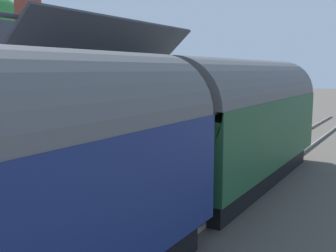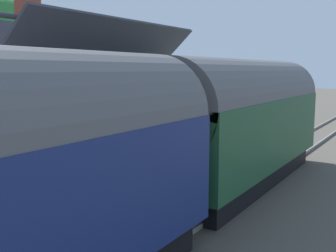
{
  "view_description": "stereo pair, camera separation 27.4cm",
  "coord_description": "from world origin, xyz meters",
  "px_view_note": "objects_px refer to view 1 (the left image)",
  "views": [
    {
      "loc": [
        -9.82,
        -5.87,
        3.97
      ],
      "look_at": [
        2.24,
        1.5,
        1.97
      ],
      "focal_mm": 42.76,
      "sensor_mm": 36.0,
      "label": 1
    },
    {
      "loc": [
        -9.68,
        -6.1,
        3.97
      ],
      "look_at": [
        2.24,
        1.5,
        1.97
      ],
      "focal_mm": 42.76,
      "sensor_mm": 36.0,
      "label": 2
    }
  ],
  "objects_px": {
    "bench_mid_platform": "(197,121)",
    "planter_bench_right": "(207,116)",
    "station_building": "(89,109)",
    "planter_corner_building": "(247,119)",
    "planter_by_door": "(171,128)",
    "train": "(25,185)",
    "planter_edge_near": "(183,119)",
    "planter_edge_far": "(187,112)",
    "planter_bench_left": "(154,123)",
    "bench_by_lamp": "(219,116)"
  },
  "relations": [
    {
      "from": "bench_by_lamp",
      "to": "planter_edge_near",
      "type": "xyz_separation_m",
      "value": [
        -0.67,
        1.86,
        -0.18
      ]
    },
    {
      "from": "planter_by_door",
      "to": "planter_edge_near",
      "type": "xyz_separation_m",
      "value": [
        3.43,
        1.26,
        0.0
      ]
    },
    {
      "from": "train",
      "to": "station_building",
      "type": "bearing_deg",
      "value": 36.1
    },
    {
      "from": "planter_by_door",
      "to": "planter_bench_right",
      "type": "xyz_separation_m",
      "value": [
        4.4,
        0.29,
        0.15
      ]
    },
    {
      "from": "planter_edge_far",
      "to": "planter_edge_near",
      "type": "distance_m",
      "value": 1.12
    },
    {
      "from": "bench_by_lamp",
      "to": "planter_bench_right",
      "type": "relative_size",
      "value": 1.58
    },
    {
      "from": "bench_mid_platform",
      "to": "planter_edge_far",
      "type": "height_order",
      "value": "planter_edge_far"
    },
    {
      "from": "planter_by_door",
      "to": "bench_mid_platform",
      "type": "bearing_deg",
      "value": -12.01
    },
    {
      "from": "train",
      "to": "bench_mid_platform",
      "type": "distance_m",
      "value": 14.37
    },
    {
      "from": "station_building",
      "to": "planter_bench_left",
      "type": "relative_size",
      "value": 9.98
    },
    {
      "from": "planter_edge_far",
      "to": "planter_corner_building",
      "type": "bearing_deg",
      "value": -75.87
    },
    {
      "from": "planter_by_door",
      "to": "planter_edge_far",
      "type": "relative_size",
      "value": 0.81
    },
    {
      "from": "station_building",
      "to": "planter_corner_building",
      "type": "xyz_separation_m",
      "value": [
        10.12,
        -2.34,
        -1.28
      ]
    },
    {
      "from": "planter_edge_far",
      "to": "planter_bench_right",
      "type": "bearing_deg",
      "value": -92.24
    },
    {
      "from": "station_building",
      "to": "planter_bench_right",
      "type": "xyz_separation_m",
      "value": [
        9.23,
        -0.34,
        -1.12
      ]
    },
    {
      "from": "bench_mid_platform",
      "to": "planter_edge_far",
      "type": "relative_size",
      "value": 1.45
    },
    {
      "from": "bench_by_lamp",
      "to": "planter_bench_right",
      "type": "distance_m",
      "value": 0.95
    },
    {
      "from": "bench_mid_platform",
      "to": "planter_corner_building",
      "type": "relative_size",
      "value": 1.37
    },
    {
      "from": "train",
      "to": "bench_by_lamp",
      "type": "height_order",
      "value": "train"
    },
    {
      "from": "train",
      "to": "planter_edge_near",
      "type": "bearing_deg",
      "value": 20.65
    },
    {
      "from": "bench_mid_platform",
      "to": "planter_bench_right",
      "type": "bearing_deg",
      "value": 15.37
    },
    {
      "from": "planter_bench_right",
      "to": "planter_bench_left",
      "type": "relative_size",
      "value": 1.08
    },
    {
      "from": "bench_by_lamp",
      "to": "planter_by_door",
      "type": "xyz_separation_m",
      "value": [
        -4.09,
        0.6,
        -0.19
      ]
    },
    {
      "from": "station_building",
      "to": "bench_mid_platform",
      "type": "xyz_separation_m",
      "value": [
        6.71,
        -1.03,
        -1.09
      ]
    },
    {
      "from": "planter_by_door",
      "to": "planter_bench_right",
      "type": "bearing_deg",
      "value": 3.78
    },
    {
      "from": "bench_by_lamp",
      "to": "planter_by_door",
      "type": "height_order",
      "value": "bench_by_lamp"
    },
    {
      "from": "bench_mid_platform",
      "to": "train",
      "type": "bearing_deg",
      "value": -163.39
    },
    {
      "from": "planter_by_door",
      "to": "planter_bench_right",
      "type": "height_order",
      "value": "planter_bench_right"
    },
    {
      "from": "station_building",
      "to": "bench_mid_platform",
      "type": "distance_m",
      "value": 6.88
    },
    {
      "from": "planter_bench_left",
      "to": "planter_edge_near",
      "type": "bearing_deg",
      "value": 6.07
    },
    {
      "from": "planter_by_door",
      "to": "planter_edge_near",
      "type": "height_order",
      "value": "planter_edge_near"
    },
    {
      "from": "planter_corner_building",
      "to": "planter_bench_right",
      "type": "bearing_deg",
      "value": 114.01
    },
    {
      "from": "planter_bench_right",
      "to": "planter_bench_left",
      "type": "height_order",
      "value": "planter_bench_right"
    },
    {
      "from": "planter_bench_right",
      "to": "train",
      "type": "bearing_deg",
      "value": -163.58
    },
    {
      "from": "planter_edge_far",
      "to": "planter_bench_right",
      "type": "relative_size",
      "value": 1.08
    },
    {
      "from": "train",
      "to": "planter_by_door",
      "type": "bearing_deg",
      "value": 20.78
    },
    {
      "from": "planter_bench_left",
      "to": "planter_bench_right",
      "type": "bearing_deg",
      "value": -7.38
    },
    {
      "from": "planter_by_door",
      "to": "bench_by_lamp",
      "type": "bearing_deg",
      "value": -8.39
    },
    {
      "from": "train",
      "to": "planter_edge_near",
      "type": "relative_size",
      "value": 32.09
    },
    {
      "from": "bench_by_lamp",
      "to": "planter_edge_far",
      "type": "distance_m",
      "value": 2.26
    },
    {
      "from": "station_building",
      "to": "planter_bench_right",
      "type": "relative_size",
      "value": 9.24
    },
    {
      "from": "planter_bench_left",
      "to": "planter_corner_building",
      "type": "bearing_deg",
      "value": -25.49
    },
    {
      "from": "planter_bench_right",
      "to": "planter_corner_building",
      "type": "height_order",
      "value": "planter_bench_right"
    },
    {
      "from": "bench_by_lamp",
      "to": "train",
      "type": "bearing_deg",
      "value": -166.27
    },
    {
      "from": "planter_edge_near",
      "to": "planter_corner_building",
      "type": "relative_size",
      "value": 0.86
    },
    {
      "from": "station_building",
      "to": "planter_edge_near",
      "type": "relative_size",
      "value": 9.43
    },
    {
      "from": "train",
      "to": "planter_bench_left",
      "type": "bearing_deg",
      "value": 24.67
    },
    {
      "from": "train",
      "to": "bench_by_lamp",
      "type": "relative_size",
      "value": 19.95
    },
    {
      "from": "station_building",
      "to": "planter_by_door",
      "type": "distance_m",
      "value": 5.03
    },
    {
      "from": "planter_bench_left",
      "to": "bench_by_lamp",
      "type": "bearing_deg",
      "value": -19.31
    }
  ]
}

